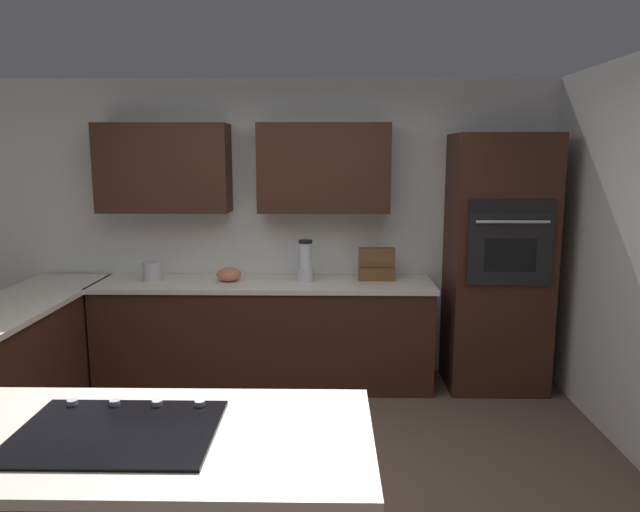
# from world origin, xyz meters

# --- Properties ---
(ground_plane) EXTENTS (14.00, 14.00, 0.00)m
(ground_plane) POSITION_xyz_m (0.00, 0.00, 0.00)
(ground_plane) COLOR brown
(wall_back) EXTENTS (6.00, 0.44, 2.60)m
(wall_back) POSITION_xyz_m (0.07, -2.04, 1.44)
(wall_back) COLOR silver
(wall_back) RESTS_ON ground
(lower_cabinets_back) EXTENTS (2.80, 0.60, 0.86)m
(lower_cabinets_back) POSITION_xyz_m (0.10, -1.72, 0.43)
(lower_cabinets_back) COLOR #381E14
(lower_cabinets_back) RESTS_ON ground
(countertop_back) EXTENTS (2.84, 0.64, 0.04)m
(countertop_back) POSITION_xyz_m (0.10, -1.72, 0.88)
(countertop_back) COLOR silver
(countertop_back) RESTS_ON lower_cabinets_back
(island_top) EXTENTS (1.97, 0.89, 0.04)m
(island_top) POSITION_xyz_m (0.36, 1.03, 0.88)
(island_top) COLOR silver
(island_top) RESTS_ON island_base
(wall_oven) EXTENTS (0.80, 0.66, 2.12)m
(wall_oven) POSITION_xyz_m (-1.85, -1.72, 1.07)
(wall_oven) COLOR #381E14
(wall_oven) RESTS_ON ground
(cooktop) EXTENTS (0.76, 0.56, 0.03)m
(cooktop) POSITION_xyz_m (0.36, 1.02, 0.91)
(cooktop) COLOR black
(cooktop) RESTS_ON island_top
(blender) EXTENTS (0.15, 0.15, 0.35)m
(blender) POSITION_xyz_m (-0.25, -1.74, 1.05)
(blender) COLOR silver
(blender) RESTS_ON countertop_back
(mixing_bowl) EXTENTS (0.21, 0.21, 0.12)m
(mixing_bowl) POSITION_xyz_m (0.40, -1.74, 0.96)
(mixing_bowl) COLOR #CC724C
(mixing_bowl) RESTS_ON countertop_back
(spice_rack) EXTENTS (0.30, 0.11, 0.28)m
(spice_rack) POSITION_xyz_m (-0.85, -1.80, 1.04)
(spice_rack) COLOR brown
(spice_rack) RESTS_ON countertop_back
(kettle) EXTENTS (0.16, 0.16, 0.16)m
(kettle) POSITION_xyz_m (1.05, -1.74, 0.98)
(kettle) COLOR #B7BABF
(kettle) RESTS_ON countertop_back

